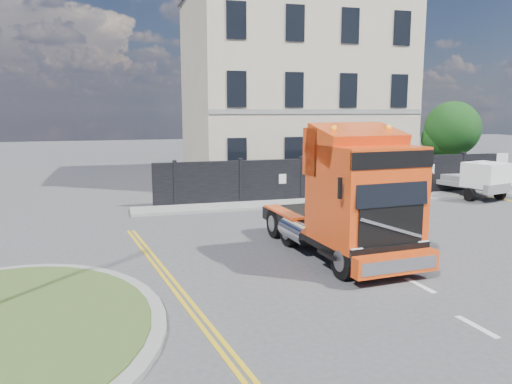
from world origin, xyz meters
name	(u,v)px	position (x,y,z in m)	size (l,w,h in m)	color
ground	(282,261)	(0.00, 0.00, 0.00)	(120.00, 120.00, 0.00)	#424244
hoarding_fence	(350,178)	(6.55, 9.00, 1.00)	(18.80, 0.25, 2.00)	black
georgian_building	(290,85)	(6.00, 16.50, 5.77)	(12.30, 10.30, 12.80)	beige
tree	(449,131)	(14.38, 12.10, 3.05)	(3.20, 3.20, 4.80)	#382619
pavement_far	(348,200)	(6.00, 8.10, 0.06)	(20.00, 1.60, 0.12)	gray
truck	(352,202)	(1.96, -0.41, 1.70)	(2.89, 6.53, 3.81)	black
flatbed_pickup	(478,179)	(12.50, 7.16, 0.97)	(2.81, 4.69, 1.81)	slate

